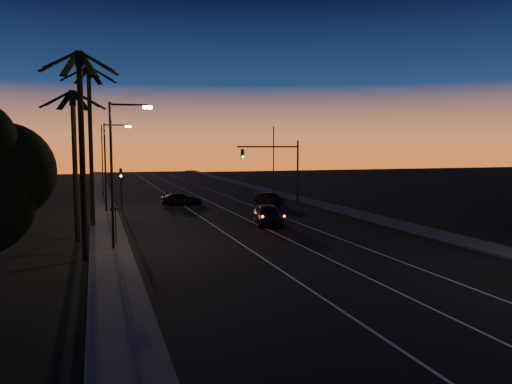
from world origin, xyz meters
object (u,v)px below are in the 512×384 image
object	(u,v)px
signal_mast	(278,161)
right_car	(269,199)
lead_car	(268,215)
cross_car	(182,199)

from	to	relation	value
signal_mast	right_car	distance (m)	4.38
lead_car	right_car	bearing A→B (deg)	70.04
signal_mast	cross_car	size ratio (longest dim) A/B	1.59
right_car	signal_mast	bearing A→B (deg)	33.21
lead_car	signal_mast	bearing A→B (deg)	66.40
lead_car	cross_car	bearing A→B (deg)	105.97
signal_mast	cross_car	world-z (taller)	signal_mast
right_car	cross_car	bearing A→B (deg)	161.94
signal_mast	lead_car	xyz separation A→B (m)	(-5.84, -13.37, -3.94)
cross_car	lead_car	bearing A→B (deg)	-74.03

